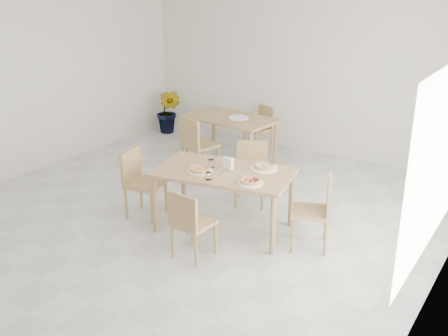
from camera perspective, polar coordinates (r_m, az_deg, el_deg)
The scene contains 21 objects.
main_table at distance 6.15m, azimuth 0.00°, elevation -0.96°, with size 1.74×1.20×0.75m.
chair_south at distance 5.59m, azimuth -3.81°, elevation -5.72°, with size 0.42×0.42×0.79m.
chair_north at distance 6.98m, azimuth 2.97°, elevation 0.01°, with size 0.55×0.55×0.83m.
chair_west at distance 6.65m, azimuth -9.20°, elevation -1.10°, with size 0.50×0.50×0.87m.
chair_east at distance 5.89m, azimuth 10.21°, elevation -4.23°, with size 0.55×0.55×0.85m.
plate_margherita at distance 6.10m, azimuth -2.69°, elevation -0.30°, with size 0.30×0.30×0.02m, color white.
plate_mushroom at distance 6.19m, azimuth 4.38°, elevation -0.01°, with size 0.33×0.33×0.02m, color white.
plate_pepperoni at distance 5.76m, azimuth 2.86°, elevation -1.59°, with size 0.29×0.29×0.02m, color white.
pizza_margherita at distance 6.09m, azimuth -2.70°, elevation -0.10°, with size 0.26×0.26×0.03m.
pizza_mushroom at distance 6.18m, azimuth 4.38°, elevation 0.19°, with size 0.25×0.25×0.03m.
pizza_pepperoni at distance 5.75m, azimuth 2.87°, elevation -1.38°, with size 0.29×0.29×0.03m.
tumbler_a at distance 6.21m, azimuth -1.41°, elevation 0.49°, with size 0.07×0.07×0.10m, color white.
tumbler_b at distance 5.84m, azimuth -1.72°, elevation -0.87°, with size 0.07×0.07×0.09m, color white.
napkin_holder at distance 6.14m, azimuth 0.47°, elevation 0.47°, with size 0.14×0.08×0.15m.
fork_a at distance 6.03m, azimuth -0.03°, elevation -0.57°, with size 0.02×0.19×0.01m, color silver.
fork_b at distance 6.44m, azimuth -0.96°, elevation 0.82°, with size 0.01×0.17×0.01m, color silver.
second_table at distance 8.43m, azimuth 0.73°, elevation 4.98°, with size 1.51×0.96×0.75m.
chair_back_s at distance 7.92m, azimuth -3.11°, elevation 2.86°, with size 0.55×0.55×0.91m.
chair_back_n at distance 9.07m, azimuth 4.07°, elevation 4.68°, with size 0.50×0.50×0.78m.
plate_empty at distance 8.35m, azimuth 1.60°, elevation 5.50°, with size 0.32×0.32×0.02m, color white.
potted_plant at distance 10.13m, azimuth -6.05°, elevation 6.15°, with size 0.47×0.38×0.85m, color #336F21.
Camera 1 is at (3.72, -4.56, 2.93)m, focal length 42.00 mm.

